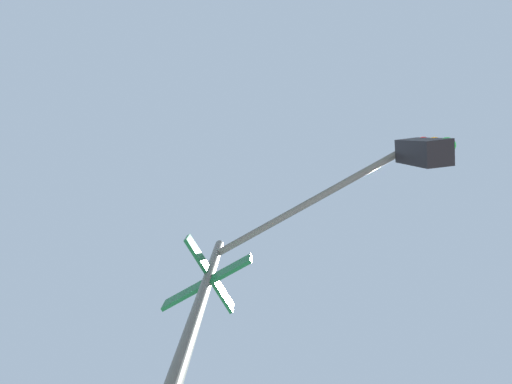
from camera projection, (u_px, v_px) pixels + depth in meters
traffic_signal_near at (315, 247)px, 2.95m from camera, size 1.70×3.28×6.40m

